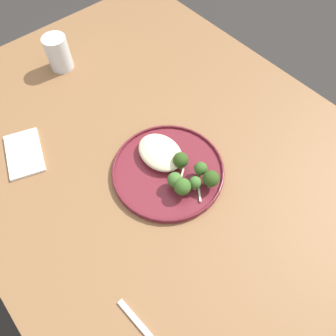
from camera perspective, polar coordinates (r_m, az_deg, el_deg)
ground at (r=1.55m, az=-0.45°, el=-13.03°), size 6.00×6.00×0.00m
wooden_dining_table at (r=0.95m, az=-0.72°, el=-0.02°), size 1.40×1.00×0.74m
dinner_plate at (r=0.84m, az=0.00°, el=-0.41°), size 0.29×0.29×0.02m
noodle_bed at (r=0.85m, az=-1.36°, el=2.76°), size 0.13×0.10×0.03m
seared_scallop_rear_pale at (r=0.85m, az=-1.36°, el=2.40°), size 0.03×0.03×0.01m
seared_scallop_front_small at (r=0.84m, az=-0.15°, el=1.48°), size 0.03×0.03×0.01m
seared_scallop_tilted_round at (r=0.88m, az=-2.43°, el=4.72°), size 0.03×0.03×0.01m
seared_scallop_right_edge at (r=0.87m, az=-0.14°, el=3.81°), size 0.02×0.02×0.02m
broccoli_floret_near_rim at (r=0.80m, az=7.51°, el=-1.90°), size 0.04×0.04×0.05m
broccoli_floret_right_tilted at (r=0.81m, az=5.72°, el=-0.12°), size 0.03×0.03×0.05m
broccoli_floret_tall_stalk at (r=0.79m, az=4.78°, el=-2.59°), size 0.03×0.03×0.04m
broccoli_floret_front_edge at (r=0.79m, az=1.20°, el=-2.09°), size 0.04×0.04×0.05m
broccoli_floret_rear_charred at (r=0.82m, az=2.35°, el=1.45°), size 0.04×0.04×0.05m
broccoli_floret_small_sprig at (r=0.78m, az=2.51°, el=-3.30°), size 0.04×0.04×0.05m
onion_sliver_long_sliver at (r=0.81m, az=1.86°, el=-3.02°), size 0.04×0.04×0.00m
onion_sliver_short_strip at (r=0.81m, az=5.48°, el=-4.29°), size 0.04×0.03×0.00m
onion_sliver_pale_crescent at (r=0.83m, az=2.40°, el=-1.38°), size 0.03×0.04×0.00m
water_glass at (r=1.13m, az=-18.55°, el=18.29°), size 0.07×0.07×0.11m
folded_napkin at (r=0.96m, az=-23.84°, el=2.37°), size 0.17×0.13×0.01m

